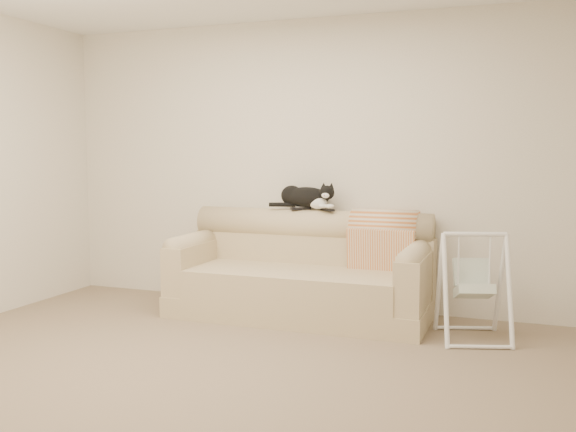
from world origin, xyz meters
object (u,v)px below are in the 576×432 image
object	(u,v)px
remote_a	(301,208)
tuxedo_cat	(306,197)
sofa	(302,275)
remote_b	(328,210)
baby_swing	(473,286)

from	to	relation	value
remote_a	tuxedo_cat	distance (m)	0.11
sofa	remote_b	xyz separation A→B (m)	(0.16, 0.21, 0.56)
remote_b	baby_swing	xyz separation A→B (m)	(1.28, -0.46, -0.50)
tuxedo_cat	baby_swing	size ratio (longest dim) A/B	0.75
sofa	baby_swing	distance (m)	1.47
tuxedo_cat	baby_swing	bearing A→B (deg)	-18.23
remote_b	baby_swing	size ratio (longest dim) A/B	0.19
remote_a	remote_b	distance (m)	0.26
tuxedo_cat	baby_swing	distance (m)	1.69
remote_b	baby_swing	distance (m)	1.45
remote_b	tuxedo_cat	bearing A→B (deg)	170.30
sofa	remote_b	world-z (taller)	remote_b
remote_b	tuxedo_cat	size ratio (longest dim) A/B	0.26
remote_a	baby_swing	distance (m)	1.69
sofa	baby_swing	bearing A→B (deg)	-9.51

